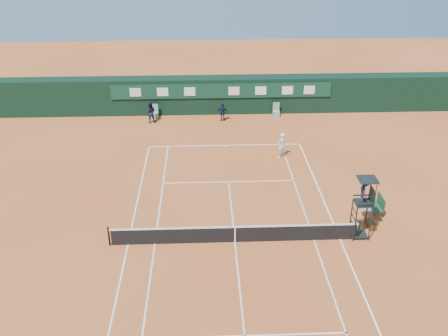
# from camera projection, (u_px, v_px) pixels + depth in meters

# --- Properties ---
(ground) EXTENTS (90.00, 90.00, 0.00)m
(ground) POSITION_uv_depth(u_px,v_px,m) (235.00, 242.00, 25.71)
(ground) COLOR #C3622E
(ground) RESTS_ON ground
(court_lines) EXTENTS (11.05, 23.85, 0.01)m
(court_lines) POSITION_uv_depth(u_px,v_px,m) (235.00, 242.00, 25.71)
(court_lines) COLOR white
(court_lines) RESTS_ON ground
(tennis_net) EXTENTS (12.90, 0.10, 1.10)m
(tennis_net) POSITION_uv_depth(u_px,v_px,m) (235.00, 234.00, 25.48)
(tennis_net) COLOR black
(tennis_net) RESTS_ON ground
(back_wall) EXTENTS (40.00, 1.65, 3.00)m
(back_wall) POSITION_uv_depth(u_px,v_px,m) (221.00, 95.00, 41.64)
(back_wall) COLOR black
(back_wall) RESTS_ON ground
(linesman_chair_left) EXTENTS (0.55, 0.50, 1.15)m
(linesman_chair_left) POSITION_uv_depth(u_px,v_px,m) (155.00, 114.00, 40.87)
(linesman_chair_left) COLOR #5E9066
(linesman_chair_left) RESTS_ON ground
(linesman_chair_right) EXTENTS (0.55, 0.50, 1.15)m
(linesman_chair_right) POSITION_uv_depth(u_px,v_px,m) (276.00, 113.00, 41.24)
(linesman_chair_right) COLOR #649A73
(linesman_chair_right) RESTS_ON ground
(umpire_chair) EXTENTS (0.96, 0.95, 3.42)m
(umpire_chair) POSITION_uv_depth(u_px,v_px,m) (364.00, 196.00, 25.03)
(umpire_chair) COLOR black
(umpire_chair) RESTS_ON ground
(player_bench) EXTENTS (0.55, 1.20, 1.10)m
(player_bench) POSITION_uv_depth(u_px,v_px,m) (378.00, 204.00, 27.87)
(player_bench) COLOR #194025
(player_bench) RESTS_ON ground
(tennis_bag) EXTENTS (0.45, 0.87, 0.31)m
(tennis_bag) POSITION_uv_depth(u_px,v_px,m) (370.00, 224.00, 26.88)
(tennis_bag) COLOR black
(tennis_bag) RESTS_ON ground
(cooler) EXTENTS (0.57, 0.57, 0.65)m
(cooler) POSITION_uv_depth(u_px,v_px,m) (366.00, 205.00, 28.28)
(cooler) COLOR silver
(cooler) RESTS_ON ground
(tennis_ball) EXTENTS (0.07, 0.07, 0.07)m
(tennis_ball) POSITION_uv_depth(u_px,v_px,m) (285.00, 160.00, 34.07)
(tennis_ball) COLOR yellow
(tennis_ball) RESTS_ON ground
(player) EXTENTS (0.77, 0.75, 1.79)m
(player) POSITION_uv_depth(u_px,v_px,m) (282.00, 145.00, 34.14)
(player) COLOR silver
(player) RESTS_ON ground
(ball_kid_left) EXTENTS (0.84, 0.66, 1.72)m
(ball_kid_left) POSITION_uv_depth(u_px,v_px,m) (151.00, 112.00, 39.81)
(ball_kid_left) COLOR black
(ball_kid_left) RESTS_ON ground
(ball_kid_right) EXTENTS (0.90, 0.47, 1.46)m
(ball_kid_right) POSITION_uv_depth(u_px,v_px,m) (223.00, 112.00, 40.14)
(ball_kid_right) COLOR black
(ball_kid_right) RESTS_ON ground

